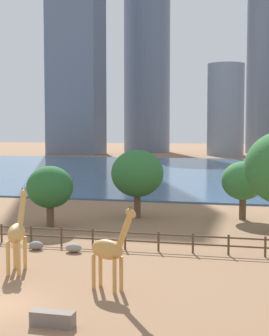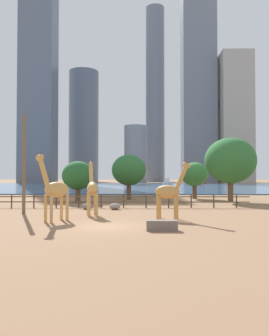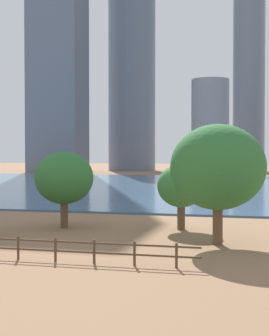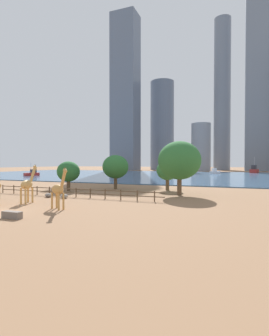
{
  "view_description": "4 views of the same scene",
  "coord_description": "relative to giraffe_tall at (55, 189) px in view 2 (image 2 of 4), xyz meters",
  "views": [
    {
      "loc": [
        11.37,
        -20.43,
        7.88
      ],
      "look_at": [
        -2.66,
        36.6,
        3.53
      ],
      "focal_mm": 55.0,
      "sensor_mm": 36.0,
      "label": 1
    },
    {
      "loc": [
        1.99,
        -20.73,
        3.17
      ],
      "look_at": [
        1.43,
        25.99,
        4.33
      ],
      "focal_mm": 35.0,
      "sensor_mm": 36.0,
      "label": 2
    },
    {
      "loc": [
        16.08,
        -14.3,
        5.96
      ],
      "look_at": [
        3.65,
        35.35,
        4.5
      ],
      "focal_mm": 55.0,
      "sensor_mm": 36.0,
      "label": 3
    },
    {
      "loc": [
        21.14,
        -18.36,
        4.72
      ],
      "look_at": [
        -1.59,
        39.12,
        3.49
      ],
      "focal_mm": 28.0,
      "sensor_mm": 36.0,
      "label": 4
    }
  ],
  "objects": [
    {
      "name": "boat_tug",
      "position": [
        31.97,
        111.34,
        -0.85
      ],
      "size": [
        4.34,
        8.34,
        7.14
      ],
      "rotation": [
        0.0,
        0.0,
        1.38
      ],
      "color": "#B22D28",
      "rests_on": "harbor_water"
    },
    {
      "name": "feeding_trough",
      "position": [
        7.2,
        -3.71,
        -1.94
      ],
      "size": [
        1.8,
        0.6,
        0.6
      ],
      "primitive_type": "cube",
      "color": "#72665B",
      "rests_on": "ground"
    },
    {
      "name": "giraffe_tall",
      "position": [
        0.0,
        0.0,
        0.0
      ],
      "size": [
        2.11,
        2.76,
        4.82
      ],
      "rotation": [
        0.0,
        0.0,
        4.13
      ],
      "color": "tan",
      "rests_on": "ground"
    },
    {
      "name": "tree_left_large",
      "position": [
        17.09,
        17.32,
        2.82
      ],
      "size": [
        6.21,
        6.21,
        7.87
      ],
      "color": "brown",
      "rests_on": "ground"
    },
    {
      "name": "tree_left_small",
      "position": [
        4.52,
        22.02,
        1.75
      ],
      "size": [
        4.69,
        4.69,
        6.12
      ],
      "color": "brown",
      "rests_on": "ground"
    },
    {
      "name": "skyline_tower_needle",
      "position": [
        -24.46,
        157.12,
        28.33
      ],
      "size": [
        16.32,
        16.32,
        61.13
      ],
      "primitive_type": "cylinder",
      "color": "slate",
      "rests_on": "ground"
    },
    {
      "name": "skyline_tower_glass",
      "position": [
        54.64,
        142.03,
        30.3
      ],
      "size": [
        15.34,
        14.66,
        65.08
      ],
      "primitive_type": "cube",
      "color": "#ADA89E",
      "rests_on": "ground"
    },
    {
      "name": "boulder_by_pole",
      "position": [
        3.59,
        8.28,
        -1.94
      ],
      "size": [
        1.07,
        0.78,
        0.59
      ],
      "primitive_type": "ellipsoid",
      "color": "gray",
      "rests_on": "ground"
    },
    {
      "name": "boat_ferry",
      "position": [
        16.11,
        92.63,
        -1.25
      ],
      "size": [
        4.06,
        5.55,
        2.31
      ],
      "rotation": [
        0.0,
        0.0,
        1.1
      ],
      "color": "silver",
      "rests_on": "harbor_water"
    },
    {
      "name": "enclosure_fence",
      "position": [
        3.58,
        9.93,
        -1.48
      ],
      "size": [
        26.12,
        0.14,
        1.3
      ],
      "color": "#4C3826",
      "rests_on": "ground"
    },
    {
      "name": "ground_plane",
      "position": [
        3.85,
        77.93,
        -2.24
      ],
      "size": [
        400.0,
        400.0,
        0.0
      ],
      "primitive_type": "plane",
      "color": "#8C6647"
    },
    {
      "name": "utility_pole",
      "position": [
        -3.78,
        4.53,
        1.97
      ],
      "size": [
        0.28,
        0.28,
        8.42
      ],
      "primitive_type": "cylinder",
      "color": "brown",
      "rests_on": "ground"
    },
    {
      "name": "boulder_near_fence",
      "position": [
        0.94,
        8.38,
        -1.96
      ],
      "size": [
        0.97,
        0.76,
        0.57
      ],
      "primitive_type": "ellipsoid",
      "color": "gray",
      "rests_on": "ground"
    },
    {
      "name": "skyline_tower_short",
      "position": [
        37.13,
        147.01,
        49.99
      ],
      "size": [
        17.08,
        12.45,
        104.45
      ],
      "primitive_type": "cube",
      "color": "slate",
      "rests_on": "ground"
    },
    {
      "name": "skyline_block_left",
      "position": [
        15.17,
        159.2,
        46.68
      ],
      "size": [
        10.47,
        10.47,
        97.83
      ],
      "primitive_type": "cylinder",
      "color": "slate",
      "rests_on": "ground"
    },
    {
      "name": "tree_right_tall",
      "position": [
        13.75,
        23.38,
        1.16
      ],
      "size": [
        3.76,
        3.76,
        5.12
      ],
      "color": "brown",
      "rests_on": "ground"
    },
    {
      "name": "skyline_block_right",
      "position": [
        4.35,
        139.75,
        11.86
      ],
      "size": [
        11.35,
        11.35,
        28.2
      ],
      "primitive_type": "cylinder",
      "color": "gray",
      "rests_on": "ground"
    },
    {
      "name": "giraffe_companion",
      "position": [
        8.11,
        1.29,
        -0.21
      ],
      "size": [
        2.74,
        1.52,
        4.33
      ],
      "rotation": [
        0.0,
        0.0,
        5.9
      ],
      "color": "#C18C47",
      "rests_on": "ground"
    },
    {
      "name": "giraffe_young",
      "position": [
        2.12,
        3.37,
        -0.05
      ],
      "size": [
        1.24,
        3.29,
        4.56
      ],
      "rotation": [
        0.0,
        0.0,
        1.78
      ],
      "color": "tan",
      "rests_on": "ground"
    },
    {
      "name": "skyline_block_central",
      "position": [
        -43.19,
        135.89,
        47.95
      ],
      "size": [
        16.28,
        13.47,
        100.38
      ],
      "primitive_type": "cube",
      "color": "slate",
      "rests_on": "ground"
    },
    {
      "name": "harbor_water",
      "position": [
        3.85,
        74.93,
        -2.14
      ],
      "size": [
        180.0,
        86.0,
        0.2
      ],
      "primitive_type": "cube",
      "color": "#3D6084",
      "rests_on": "ground"
    },
    {
      "name": "tree_center_broad",
      "position": [
        -1.39,
        16.18,
        0.99
      ],
      "size": [
        3.79,
        3.79,
        4.97
      ],
      "color": "brown",
      "rests_on": "ground"
    }
  ]
}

